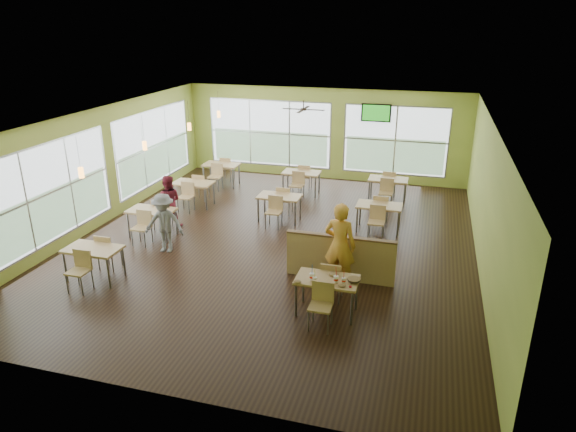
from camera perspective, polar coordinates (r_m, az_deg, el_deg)
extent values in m
plane|color=black|center=(13.32, -1.56, -2.89)|extent=(12.00, 12.00, 0.00)
plane|color=white|center=(12.37, -1.70, 10.79)|extent=(12.00, 12.00, 0.00)
cube|color=#BBCB52|center=(18.38, 4.00, 9.06)|extent=(10.00, 0.04, 3.20)
cube|color=#BBCB52|center=(7.70, -15.18, -9.34)|extent=(10.00, 0.04, 3.20)
cube|color=#BBCB52|center=(14.97, -20.30, 5.02)|extent=(0.04, 12.00, 3.20)
cube|color=#BBCB52|center=(12.29, 21.24, 1.57)|extent=(0.04, 12.00, 3.20)
cube|color=white|center=(13.49, -25.01, 2.32)|extent=(0.02, 4.50, 2.35)
cube|color=white|center=(17.41, -14.57, 7.50)|extent=(0.02, 4.50, 2.35)
cube|color=white|center=(18.88, -2.04, 9.18)|extent=(4.50, 0.02, 2.35)
cube|color=white|center=(18.05, 11.84, 8.20)|extent=(3.50, 0.02, 2.35)
cube|color=#B7BABC|center=(15.70, -18.61, 1.14)|extent=(0.04, 9.40, 0.05)
cube|color=#B7BABC|center=(18.61, 4.64, 5.22)|extent=(8.00, 0.04, 0.05)
cube|color=tan|center=(9.93, 4.36, -7.06)|extent=(1.20, 0.70, 0.04)
cube|color=brown|center=(9.95, 4.36, -7.18)|extent=(1.22, 0.71, 0.01)
cylinder|color=slate|center=(9.98, 0.88, -9.33)|extent=(0.05, 0.05, 0.71)
cylinder|color=slate|center=(9.79, 7.09, -10.13)|extent=(0.05, 0.05, 0.71)
cylinder|color=slate|center=(10.46, 1.71, -7.79)|extent=(0.05, 0.05, 0.71)
cylinder|color=slate|center=(10.29, 7.61, -8.51)|extent=(0.05, 0.05, 0.71)
cube|color=tan|center=(10.54, 4.93, -7.04)|extent=(0.42, 0.42, 0.04)
cube|color=tan|center=(10.61, 5.16, -5.52)|extent=(0.42, 0.04, 0.40)
cube|color=tan|center=(9.60, 3.64, -10.02)|extent=(0.42, 0.42, 0.04)
cube|color=tan|center=(9.33, 3.42, -9.45)|extent=(0.42, 0.04, 0.40)
cube|color=tan|center=(11.31, 5.82, -4.74)|extent=(2.40, 0.12, 1.00)
cube|color=brown|center=(11.10, 5.92, -2.32)|extent=(2.40, 0.14, 0.04)
cube|color=tan|center=(11.95, -20.89, -3.42)|extent=(1.20, 0.70, 0.04)
cube|color=brown|center=(11.96, -20.88, -3.53)|extent=(1.22, 0.71, 0.01)
cylinder|color=slate|center=(12.22, -23.51, -5.22)|extent=(0.05, 0.05, 0.71)
cylinder|color=slate|center=(11.60, -19.31, -6.02)|extent=(0.05, 0.05, 0.71)
cylinder|color=slate|center=(12.62, -21.91, -4.14)|extent=(0.05, 0.05, 0.71)
cylinder|color=slate|center=(12.02, -17.78, -4.85)|extent=(0.05, 0.05, 0.71)
cube|color=tan|center=(12.46, -19.27, -3.61)|extent=(0.42, 0.42, 0.04)
cube|color=tan|center=(12.52, -18.91, -2.36)|extent=(0.42, 0.04, 0.40)
cube|color=tan|center=(11.68, -22.27, -5.73)|extent=(0.42, 0.42, 0.04)
cube|color=tan|center=(11.46, -22.99, -5.14)|extent=(0.42, 0.04, 0.40)
cube|color=tan|center=(13.86, -14.95, 0.62)|extent=(1.20, 0.70, 0.04)
cube|color=brown|center=(13.87, -14.94, 0.52)|extent=(1.22, 0.71, 0.01)
cylinder|color=slate|center=(14.04, -17.30, -1.01)|extent=(0.05, 0.05, 0.71)
cylinder|color=slate|center=(13.50, -13.43, -1.50)|extent=(0.05, 0.05, 0.71)
cylinder|color=slate|center=(14.49, -16.10, -0.19)|extent=(0.05, 0.05, 0.71)
cylinder|color=slate|center=(13.97, -12.31, -0.63)|extent=(0.05, 0.05, 0.71)
cube|color=tan|center=(14.40, -13.77, 0.31)|extent=(0.42, 0.42, 0.04)
cube|color=tan|center=(14.48, -13.48, 1.38)|extent=(0.42, 0.04, 0.40)
cube|color=tan|center=(13.53, -15.99, -1.28)|extent=(0.42, 0.42, 0.04)
cube|color=tan|center=(13.30, -16.50, -0.70)|extent=(0.42, 0.04, 0.40)
cube|color=tan|center=(15.94, -10.50, 3.64)|extent=(1.20, 0.70, 0.04)
cube|color=brown|center=(15.95, -10.50, 3.56)|extent=(1.22, 0.71, 0.01)
cylinder|color=slate|center=(16.05, -12.60, 2.20)|extent=(0.05, 0.05, 0.71)
cylinder|color=slate|center=(15.58, -9.08, 1.88)|extent=(0.05, 0.05, 0.71)
cylinder|color=slate|center=(16.53, -11.67, 2.83)|extent=(0.05, 0.05, 0.71)
cylinder|color=slate|center=(16.08, -8.23, 2.53)|extent=(0.05, 0.05, 0.71)
cube|color=tan|center=(16.49, -9.61, 3.27)|extent=(0.42, 0.42, 0.04)
cube|color=tan|center=(16.59, -9.38, 4.19)|extent=(0.42, 0.04, 0.40)
cube|color=tan|center=(15.56, -11.31, 2.07)|extent=(0.42, 0.42, 0.04)
cube|color=tan|center=(15.33, -11.68, 2.62)|extent=(0.42, 0.04, 0.40)
cube|color=tan|center=(17.85, -7.45, 5.70)|extent=(1.20, 0.70, 0.04)
cube|color=brown|center=(17.86, -7.44, 5.62)|extent=(1.22, 0.71, 0.01)
cylinder|color=slate|center=(17.92, -9.34, 4.40)|extent=(0.05, 0.05, 0.71)
cylinder|color=slate|center=(17.50, -6.12, 4.16)|extent=(0.05, 0.05, 0.71)
cylinder|color=slate|center=(18.42, -8.60, 4.91)|extent=(0.05, 0.05, 0.71)
cylinder|color=slate|center=(18.02, -5.44, 4.68)|extent=(0.05, 0.05, 0.71)
cube|color=tan|center=(18.42, -6.74, 5.30)|extent=(0.42, 0.42, 0.04)
cube|color=tan|center=(18.53, -6.55, 6.11)|extent=(0.42, 0.04, 0.40)
cube|color=tan|center=(17.45, -8.10, 4.34)|extent=(0.42, 0.42, 0.04)
cube|color=tan|center=(17.22, -8.39, 4.87)|extent=(0.42, 0.04, 0.40)
cube|color=tan|center=(14.47, -0.96, 2.21)|extent=(1.20, 0.70, 0.04)
cube|color=brown|center=(14.48, -0.96, 2.12)|extent=(1.22, 0.71, 0.01)
cylinder|color=slate|center=(14.49, -3.33, 0.63)|extent=(0.05, 0.05, 0.71)
cylinder|color=slate|center=(14.19, 0.80, 0.22)|extent=(0.05, 0.05, 0.71)
cylinder|color=slate|center=(15.01, -2.61, 1.38)|extent=(0.05, 0.05, 0.71)
cylinder|color=slate|center=(14.72, 1.38, 0.99)|extent=(0.05, 0.05, 0.71)
cube|color=tan|center=(15.06, -0.36, 1.85)|extent=(0.42, 0.42, 0.04)
cube|color=tan|center=(15.16, -0.16, 2.86)|extent=(0.42, 0.04, 0.40)
cube|color=tan|center=(14.07, -1.60, 0.43)|extent=(0.42, 0.42, 0.04)
cube|color=tan|center=(13.82, -1.84, 1.02)|extent=(0.42, 0.04, 0.40)
cube|color=tan|center=(16.77, 1.49, 4.86)|extent=(1.20, 0.70, 0.04)
cube|color=brown|center=(16.78, 1.49, 4.78)|extent=(1.22, 0.71, 0.01)
cylinder|color=slate|center=(16.75, -0.56, 3.51)|extent=(0.05, 0.05, 0.71)
cylinder|color=slate|center=(16.49, 3.05, 3.19)|extent=(0.05, 0.05, 0.71)
cylinder|color=slate|center=(17.28, -0.02, 4.06)|extent=(0.05, 0.05, 0.71)
cylinder|color=slate|center=(17.03, 3.49, 3.77)|extent=(0.05, 0.05, 0.71)
cube|color=tan|center=(17.36, 1.93, 4.46)|extent=(0.42, 0.42, 0.04)
cube|color=tan|center=(17.48, 2.09, 5.32)|extent=(0.42, 0.04, 0.40)
cube|color=tan|center=(16.34, 1.00, 3.40)|extent=(0.42, 0.42, 0.04)
cube|color=tan|center=(16.10, 0.84, 3.95)|extent=(0.42, 0.04, 0.40)
cube|color=tan|center=(13.97, 10.11, 1.17)|extent=(1.20, 0.70, 0.04)
cube|color=brown|center=(13.98, 10.11, 1.07)|extent=(1.22, 0.71, 0.01)
cylinder|color=slate|center=(13.88, 7.67, -0.46)|extent=(0.05, 0.05, 0.71)
cylinder|color=slate|center=(13.79, 12.11, -0.90)|extent=(0.05, 0.05, 0.71)
cylinder|color=slate|center=(14.42, 8.01, 0.35)|extent=(0.05, 0.05, 0.71)
cylinder|color=slate|center=(14.33, 12.29, -0.07)|extent=(0.05, 0.05, 0.71)
cube|color=tan|center=(14.58, 10.28, 0.84)|extent=(0.42, 0.42, 0.04)
cube|color=tan|center=(14.68, 10.41, 1.89)|extent=(0.42, 0.04, 0.40)
cube|color=tan|center=(13.55, 9.78, -0.70)|extent=(0.42, 0.42, 0.04)
cube|color=tan|center=(13.30, 9.75, -0.11)|extent=(0.42, 0.04, 0.40)
cube|color=tan|center=(16.34, 11.07, 4.03)|extent=(1.20, 0.70, 0.04)
cube|color=brown|center=(16.34, 11.07, 3.95)|extent=(1.22, 0.71, 0.01)
cylinder|color=slate|center=(16.22, 8.99, 2.65)|extent=(0.05, 0.05, 0.71)
cylinder|color=slate|center=(16.14, 12.79, 2.29)|extent=(0.05, 0.05, 0.71)
cylinder|color=slate|center=(16.77, 9.24, 3.25)|extent=(0.05, 0.05, 0.71)
cylinder|color=slate|center=(16.70, 12.92, 2.91)|extent=(0.05, 0.05, 0.71)
cube|color=tan|center=(16.94, 11.18, 3.65)|extent=(0.42, 0.42, 0.04)
cube|color=tan|center=(17.06, 11.29, 4.53)|extent=(0.42, 0.04, 0.40)
cube|color=tan|center=(15.90, 10.82, 2.51)|extent=(0.42, 0.42, 0.04)
cube|color=tan|center=(15.65, 10.80, 3.07)|extent=(0.42, 0.04, 0.40)
cylinder|color=#2D2119|center=(11.30, -22.28, 6.43)|extent=(0.01, 0.01, 0.70)
cylinder|color=#FF9733|center=(11.39, -22.00, 4.49)|extent=(0.11, 0.11, 0.22)
cylinder|color=#2D2119|center=(13.30, -15.81, 9.21)|extent=(0.01, 0.01, 0.70)
cylinder|color=#FF9733|center=(13.38, -15.64, 7.53)|extent=(0.11, 0.11, 0.22)
cylinder|color=#2D2119|center=(15.45, -11.03, 11.16)|extent=(0.01, 0.01, 0.70)
cylinder|color=#FF9733|center=(15.52, -10.92, 9.71)|extent=(0.11, 0.11, 0.22)
cylinder|color=#2D2119|center=(17.42, -7.78, 12.44)|extent=(0.01, 0.01, 0.70)
cylinder|color=#FF9733|center=(17.48, -7.71, 11.14)|extent=(0.11, 0.11, 0.22)
cylinder|color=#2D2119|center=(15.24, 1.74, 12.28)|extent=(0.03, 0.03, 0.24)
cylinder|color=#2D2119|center=(15.26, 1.73, 11.76)|extent=(0.16, 0.16, 0.06)
cube|color=#2D2119|center=(15.18, 3.04, 11.69)|extent=(0.55, 0.10, 0.01)
cube|color=#2D2119|center=(15.60, 2.06, 11.95)|extent=(0.10, 0.55, 0.01)
cube|color=#2D2119|center=(15.35, 0.44, 11.82)|extent=(0.55, 0.10, 0.01)
cube|color=#2D2119|center=(14.93, 1.40, 11.55)|extent=(0.10, 0.55, 0.01)
cube|color=black|center=(17.86, 9.77, 11.23)|extent=(1.00, 0.06, 0.60)
cube|color=green|center=(17.82, 9.75, 11.22)|extent=(0.90, 0.01, 0.52)
imported|color=#CD5716|center=(10.88, 5.79, -3.25)|extent=(0.74, 0.54, 1.88)
imported|color=maroon|center=(14.41, -13.17, 1.58)|extent=(0.85, 0.75, 1.47)
imported|color=slate|center=(12.87, -13.60, -0.77)|extent=(1.02, 0.66, 1.50)
cone|color=white|center=(9.83, 2.68, -6.78)|extent=(0.10, 0.10, 0.13)
cylinder|color=red|center=(9.83, 2.68, -6.76)|extent=(0.09, 0.09, 0.04)
cylinder|color=white|center=(9.80, 2.69, -6.40)|extent=(0.10, 0.10, 0.01)
cylinder|color=blue|center=(9.75, 2.70, -5.81)|extent=(0.02, 0.06, 0.24)
cone|color=white|center=(9.73, 2.98, -7.14)|extent=(0.08, 0.08, 0.11)
cylinder|color=red|center=(9.73, 2.98, -7.13)|extent=(0.08, 0.08, 0.03)
cylinder|color=white|center=(9.70, 2.99, -6.82)|extent=(0.09, 0.09, 0.01)
cylinder|color=#D8C108|center=(9.66, 3.00, -6.31)|extent=(0.02, 0.05, 0.20)
cone|color=white|center=(9.77, 5.35, -7.03)|extent=(0.10, 0.10, 0.13)
cylinder|color=red|center=(9.77, 5.35, -7.02)|extent=(0.09, 0.09, 0.04)
cylinder|color=white|center=(9.74, 5.37, -6.67)|extent=(0.10, 0.10, 0.01)
cylinder|color=red|center=(9.69, 5.39, -6.08)|extent=(0.03, 0.06, 0.23)
cone|color=white|center=(9.77, 6.20, -7.17)|extent=(0.08, 0.08, 0.11)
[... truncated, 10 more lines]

